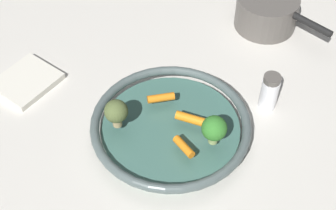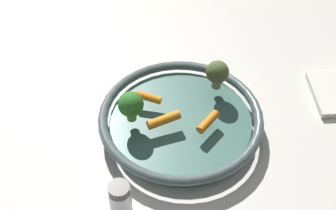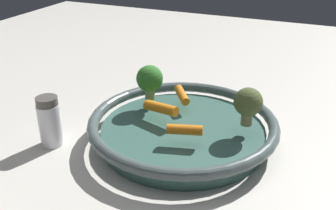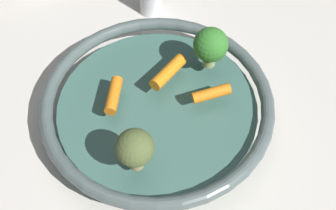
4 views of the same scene
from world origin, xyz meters
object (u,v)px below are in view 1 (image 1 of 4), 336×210
at_px(baby_carrot_left, 192,118).
at_px(dish_towel, 27,81).
at_px(broccoli_floret_edge, 214,129).
at_px(broccoli_floret_small, 116,112).
at_px(salt_shaker, 269,92).
at_px(serving_bowl, 171,128).
at_px(baby_carrot_near_rim, 184,147).
at_px(baby_carrot_center, 161,98).
at_px(saucepan, 267,12).

height_order(baby_carrot_left, dish_towel, baby_carrot_left).
bearing_deg(broccoli_floret_edge, baby_carrot_left, 131.28).
relative_size(broccoli_floret_small, salt_shaker, 0.73).
relative_size(serving_bowl, baby_carrot_near_rim, 6.14).
relative_size(baby_carrot_center, salt_shaker, 0.63).
bearing_deg(baby_carrot_center, baby_carrot_left, -37.61).
relative_size(baby_carrot_left, dish_towel, 0.50).
distance_m(serving_bowl, broccoli_floret_small, 0.12).
bearing_deg(salt_shaker, broccoli_floret_small, -159.54).
bearing_deg(baby_carrot_left, serving_bowl, -175.45).
height_order(baby_carrot_center, saucepan, saucepan).
bearing_deg(saucepan, dish_towel, -156.06).
distance_m(serving_bowl, saucepan, 0.42).
distance_m(baby_carrot_left, broccoli_floret_small, 0.15).
bearing_deg(dish_towel, baby_carrot_center, -13.40).
bearing_deg(broccoli_floret_edge, saucepan, 72.64).
bearing_deg(baby_carrot_center, salt_shaker, 11.08).
height_order(baby_carrot_left, salt_shaker, salt_shaker).
relative_size(broccoli_floret_edge, broccoli_floret_small, 1.01).
xyz_separation_m(broccoli_floret_edge, saucepan, (0.13, 0.41, -0.04)).
bearing_deg(serving_bowl, broccoli_floret_edge, -28.43).
height_order(broccoli_floret_edge, salt_shaker, broccoli_floret_edge).
bearing_deg(broccoli_floret_edge, baby_carrot_center, 137.48).
xyz_separation_m(broccoli_floret_small, saucepan, (0.31, 0.38, -0.04)).
height_order(serving_bowl, baby_carrot_center, baby_carrot_center).
height_order(serving_bowl, broccoli_floret_edge, broccoli_floret_edge).
bearing_deg(saucepan, baby_carrot_left, -115.23).
height_order(serving_bowl, baby_carrot_near_rim, baby_carrot_near_rim).
relative_size(baby_carrot_near_rim, saucepan, 0.24).
bearing_deg(saucepan, serving_bowl, -120.04).
bearing_deg(broccoli_floret_small, salt_shaker, 20.46).
xyz_separation_m(broccoli_floret_small, dish_towel, (-0.22, 0.14, -0.08)).
xyz_separation_m(baby_carrot_near_rim, dish_towel, (-0.35, 0.19, -0.05)).
xyz_separation_m(serving_bowl, broccoli_floret_edge, (0.08, -0.04, 0.06)).
bearing_deg(broccoli_floret_small, baby_carrot_near_rim, -21.02).
distance_m(baby_carrot_near_rim, broccoli_floret_edge, 0.07).
bearing_deg(broccoli_floret_small, baby_carrot_left, 7.86).
bearing_deg(broccoli_floret_edge, serving_bowl, 151.57).
relative_size(serving_bowl, baby_carrot_center, 5.80).
xyz_separation_m(serving_bowl, baby_carrot_left, (0.04, 0.00, 0.03)).
relative_size(baby_carrot_left, broccoli_floret_edge, 1.01).
height_order(baby_carrot_near_rim, saucepan, saucepan).
bearing_deg(serving_bowl, broccoli_floret_small, -170.85).
xyz_separation_m(broccoli_floret_edge, dish_towel, (-0.41, 0.17, -0.08)).
bearing_deg(salt_shaker, baby_carrot_left, -149.64).
relative_size(serving_bowl, saucepan, 1.50).
height_order(broccoli_floret_edge, dish_towel, broccoli_floret_edge).
xyz_separation_m(serving_bowl, baby_carrot_near_rim, (0.03, -0.07, 0.03)).
relative_size(broccoli_floret_edge, salt_shaker, 0.73).
distance_m(serving_bowl, baby_carrot_center, 0.06).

